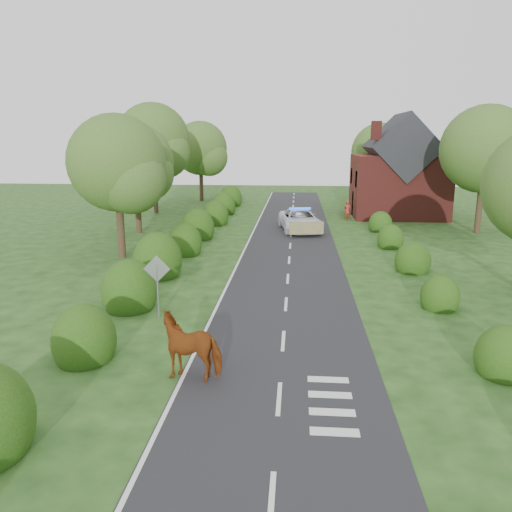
# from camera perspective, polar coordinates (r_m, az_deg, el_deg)

# --- Properties ---
(ground) EXTENTS (120.00, 120.00, 0.00)m
(ground) POSITION_cam_1_polar(r_m,az_deg,el_deg) (17.78, 3.13, -9.71)
(ground) COLOR #1E3E16
(road) EXTENTS (6.00, 70.00, 0.02)m
(road) POSITION_cam_1_polar(r_m,az_deg,el_deg) (32.13, 3.90, 0.79)
(road) COLOR black
(road) RESTS_ON ground
(road_markings) EXTENTS (4.96, 70.00, 0.01)m
(road_markings) POSITION_cam_1_polar(r_m,az_deg,el_deg) (30.17, 0.80, 0.02)
(road_markings) COLOR white
(road_markings) RESTS_ON road
(hedgerow_left) EXTENTS (2.75, 50.41, 3.00)m
(hedgerow_left) POSITION_cam_1_polar(r_m,az_deg,el_deg) (29.55, -8.91, 1.02)
(hedgerow_left) COLOR #1F3A10
(hedgerow_left) RESTS_ON ground
(hedgerow_right) EXTENTS (2.10, 45.78, 2.10)m
(hedgerow_right) POSITION_cam_1_polar(r_m,az_deg,el_deg) (28.98, 16.95, -0.04)
(hedgerow_right) COLOR #1F3A10
(hedgerow_right) RESTS_ON ground
(tree_left_a) EXTENTS (5.74, 5.60, 8.38)m
(tree_left_a) POSITION_cam_1_polar(r_m,az_deg,el_deg) (30.03, -15.26, 9.76)
(tree_left_a) COLOR #332316
(tree_left_a) RESTS_ON ground
(tree_left_b) EXTENTS (5.74, 5.60, 8.07)m
(tree_left_b) POSITION_cam_1_polar(r_m,az_deg,el_deg) (38.10, -13.30, 10.07)
(tree_left_b) COLOR #332316
(tree_left_b) RESTS_ON ground
(tree_left_c) EXTENTS (6.97, 6.80, 10.22)m
(tree_left_c) POSITION_cam_1_polar(r_m,az_deg,el_deg) (48.02, -11.39, 12.53)
(tree_left_c) COLOR #332316
(tree_left_c) RESTS_ON ground
(tree_left_d) EXTENTS (6.15, 6.00, 8.89)m
(tree_left_d) POSITION_cam_1_polar(r_m,az_deg,el_deg) (57.23, -6.13, 11.89)
(tree_left_d) COLOR #332316
(tree_left_d) RESTS_ON ground
(tree_right_b) EXTENTS (6.56, 6.40, 9.40)m
(tree_right_b) POSITION_cam_1_polar(r_m,az_deg,el_deg) (40.67, 25.14, 10.63)
(tree_right_b) COLOR #332316
(tree_right_b) RESTS_ON ground
(tree_right_c) EXTENTS (6.15, 6.00, 8.58)m
(tree_right_c) POSITION_cam_1_polar(r_m,az_deg,el_deg) (54.96, 14.28, 11.20)
(tree_right_c) COLOR #332316
(tree_right_c) RESTS_ON ground
(road_sign) EXTENTS (1.06, 0.08, 2.53)m
(road_sign) POSITION_cam_1_polar(r_m,az_deg,el_deg) (19.86, -11.22, -2.42)
(road_sign) COLOR gray
(road_sign) RESTS_ON ground
(house) EXTENTS (8.00, 7.40, 9.17)m
(house) POSITION_cam_1_polar(r_m,az_deg,el_deg) (47.36, 15.98, 8.95)
(house) COLOR maroon
(house) RESTS_ON ground
(cow) EXTENTS (2.37, 1.37, 1.62)m
(cow) POSITION_cam_1_polar(r_m,az_deg,el_deg) (15.26, -7.29, -10.50)
(cow) COLOR brown
(cow) RESTS_ON ground
(police_van) EXTENTS (3.65, 6.33, 1.80)m
(police_van) POSITION_cam_1_polar(r_m,az_deg,el_deg) (38.53, 5.03, 4.09)
(police_van) COLOR white
(police_van) RESTS_ON ground
(pedestrian_red) EXTENTS (0.69, 0.51, 1.74)m
(pedestrian_red) POSITION_cam_1_polar(r_m,az_deg,el_deg) (44.17, 10.39, 5.15)
(pedestrian_red) COLOR maroon
(pedestrian_red) RESTS_ON ground
(pedestrian_purple) EXTENTS (0.97, 0.94, 1.57)m
(pedestrian_purple) POSITION_cam_1_polar(r_m,az_deg,el_deg) (45.32, 10.43, 5.25)
(pedestrian_purple) COLOR #761F7C
(pedestrian_purple) RESTS_ON ground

